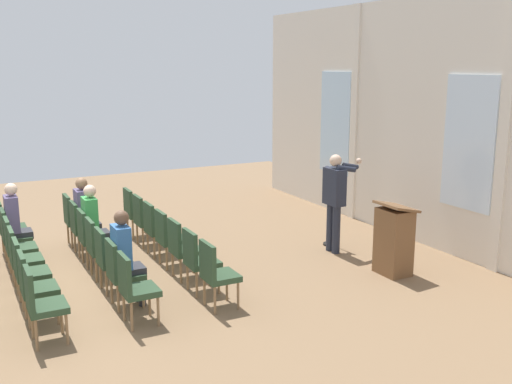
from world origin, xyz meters
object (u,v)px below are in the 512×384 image
at_px(chair_r1_c5, 120,270).
at_px(chair_r2_c1, 12,233).
at_px(chair_r0_c6, 215,271).
at_px(audience_r1_c1, 85,212).
at_px(chair_r1_c2, 89,234).
at_px(chair_r1_c3, 98,244).
at_px(chair_r2_c3, 21,255).
at_px(audience_r1_c2, 94,221).
at_px(chair_r2_c5, 33,283).
at_px(lectern, 394,240).
at_px(chair_r1_c1, 81,225).
at_px(chair_r0_c2, 155,226).
at_px(chair_r1_c4, 109,256).
at_px(chair_r0_c3, 168,235).
at_px(chair_r2_c2, 16,244).
at_px(chair_r2_c4, 26,268).
at_px(chair_r1_c6, 134,285).
at_px(audience_r2_c1, 16,220).
at_px(chair_r0_c1, 144,217).
at_px(chair_r0_c5, 198,257).
at_px(audience_r1_c5, 125,254).
at_px(chair_r2_c0, 8,224).
at_px(chair_r0_c0, 134,210).
at_px(speaker, 335,196).
at_px(chair_r1_c0, 74,217).
at_px(chair_r2_c6, 40,301).
at_px(chair_r0_c4, 182,246).
at_px(mic_stand, 331,227).

xyz_separation_m(chair_r1_c5, chair_r2_c1, (-2.56, -1.12, 0.00)).
distance_m(chair_r0_c6, chair_r2_c1, 3.91).
xyz_separation_m(audience_r1_c1, chair_r1_c2, (0.64, -0.08, -0.22)).
xyz_separation_m(chair_r1_c3, chair_r2_c3, (0.00, -1.12, 0.00)).
xyz_separation_m(chair_r1_c2, chair_r2_c3, (0.64, -1.12, 0.00)).
xyz_separation_m(audience_r1_c2, chair_r2_c5, (1.92, -1.20, -0.21)).
bearing_deg(lectern, chair_r1_c1, -128.02).
xyz_separation_m(lectern, chair_r0_c2, (-2.60, -3.02, -0.02)).
bearing_deg(chair_r2_c5, chair_r1_c4, 119.77).
relative_size(chair_r0_c3, chair_r1_c3, 1.00).
height_order(chair_r0_c6, audience_r1_c2, audience_r1_c2).
relative_size(chair_r0_c3, chair_r2_c2, 1.00).
height_order(chair_r2_c1, chair_r2_c4, same).
height_order(chair_r1_c5, chair_r1_c6, same).
distance_m(lectern, audience_r2_c1, 6.12).
height_order(chair_r1_c3, chair_r2_c4, same).
bearing_deg(audience_r1_c2, chair_r1_c3, -7.11).
distance_m(chair_r0_c1, chair_r2_c4, 2.95).
bearing_deg(chair_r0_c3, chair_r0_c6, 0.00).
bearing_deg(chair_r2_c2, audience_r1_c1, 118.11).
xyz_separation_m(chair_r0_c5, audience_r1_c5, (0.00, -1.04, 0.21)).
distance_m(audience_r1_c1, chair_r2_c0, 1.38).
height_order(chair_r0_c0, chair_r1_c1, same).
bearing_deg(speaker, chair_r0_c2, -113.23).
relative_size(chair_r1_c0, chair_r2_c6, 1.00).
relative_size(lectern, chair_r2_c5, 1.23).
distance_m(chair_r0_c5, chair_r0_c6, 0.64).
bearing_deg(chair_r1_c4, chair_r1_c1, 180.00).
xyz_separation_m(chair_r0_c0, chair_r2_c2, (1.28, -2.24, 0.00)).
height_order(speaker, lectern, speaker).
height_order(audience_r1_c2, audience_r2_c1, audience_r2_c1).
relative_size(audience_r1_c1, chair_r1_c6, 1.45).
distance_m(chair_r1_c1, audience_r1_c1, 0.23).
height_order(lectern, chair_r1_c1, lectern).
relative_size(lectern, chair_r1_c1, 1.23).
xyz_separation_m(chair_r1_c0, audience_r2_c1, (0.64, -1.04, 0.22)).
bearing_deg(chair_r1_c5, chair_r2_c5, -90.00).
bearing_deg(chair_r0_c4, chair_r2_c2, -119.77).
height_order(audience_r1_c5, chair_r2_c3, audience_r1_c5).
xyz_separation_m(chair_r1_c3, audience_r1_c5, (1.28, 0.08, 0.21)).
distance_m(chair_r1_c4, chair_r2_c2, 1.70).
bearing_deg(audience_r1_c1, chair_r1_c6, -1.42).
height_order(mic_stand, chair_r0_c5, mic_stand).
relative_size(audience_r1_c2, chair_r2_c4, 1.44).
xyz_separation_m(chair_r0_c4, chair_r1_c0, (-2.56, -1.12, 0.00)).
bearing_deg(chair_r0_c4, chair_r0_c0, 180.00).
bearing_deg(chair_r1_c1, chair_r1_c5, 0.00).
xyz_separation_m(chair_r2_c0, chair_r2_c1, (0.64, 0.00, 0.00)).
height_order(chair_r0_c2, chair_r2_c6, same).
bearing_deg(chair_r0_c3, chair_r0_c1, 180.00).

